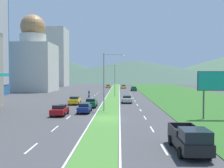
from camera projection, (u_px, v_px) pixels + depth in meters
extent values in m
plane|color=#424244|center=(106.00, 119.00, 32.00)|extent=(600.00, 600.00, 0.00)
cube|color=#477F33|center=(115.00, 90.00, 91.93)|extent=(3.20, 240.00, 0.06)
cube|color=#2D6023|center=(171.00, 90.00, 91.33)|extent=(24.00, 240.00, 0.06)
cube|color=silver|center=(31.00, 148.00, 19.21)|extent=(0.16, 2.80, 0.01)
cube|color=silver|center=(55.00, 129.00, 26.26)|extent=(0.16, 2.80, 0.01)
cube|color=silver|center=(69.00, 117.00, 33.30)|extent=(0.16, 2.80, 0.01)
cube|color=silver|center=(77.00, 110.00, 40.34)|extent=(0.16, 2.80, 0.01)
cube|color=silver|center=(84.00, 105.00, 47.39)|extent=(0.16, 2.80, 0.01)
cube|color=silver|center=(88.00, 101.00, 54.43)|extent=(0.16, 2.80, 0.01)
cube|color=silver|center=(92.00, 98.00, 61.48)|extent=(0.16, 2.80, 0.01)
cube|color=silver|center=(95.00, 96.00, 68.52)|extent=(0.16, 2.80, 0.01)
cube|color=silver|center=(97.00, 94.00, 75.56)|extent=(0.16, 2.80, 0.01)
cube|color=silver|center=(99.00, 92.00, 82.61)|extent=(0.16, 2.80, 0.01)
cube|color=silver|center=(164.00, 149.00, 18.91)|extent=(0.16, 2.80, 0.01)
cube|color=silver|center=(152.00, 129.00, 25.96)|extent=(0.16, 2.80, 0.01)
cube|color=silver|center=(145.00, 118.00, 33.00)|extent=(0.16, 2.80, 0.01)
cube|color=silver|center=(141.00, 110.00, 40.04)|extent=(0.16, 2.80, 0.01)
cube|color=silver|center=(137.00, 105.00, 47.09)|extent=(0.16, 2.80, 0.01)
cube|color=silver|center=(135.00, 101.00, 54.13)|extent=(0.16, 2.80, 0.01)
cube|color=silver|center=(133.00, 98.00, 61.18)|extent=(0.16, 2.80, 0.01)
cube|color=silver|center=(132.00, 96.00, 68.22)|extent=(0.16, 2.80, 0.01)
cube|color=silver|center=(131.00, 94.00, 75.26)|extent=(0.16, 2.80, 0.01)
cube|color=silver|center=(130.00, 92.00, 82.31)|extent=(0.16, 2.80, 0.01)
cube|color=silver|center=(110.00, 90.00, 91.98)|extent=(0.16, 240.00, 0.01)
cube|color=silver|center=(119.00, 90.00, 91.88)|extent=(0.16, 240.00, 0.01)
cube|color=beige|center=(33.00, 68.00, 86.77)|extent=(14.36, 14.36, 16.38)
cylinder|color=beige|center=(33.00, 39.00, 86.42)|extent=(8.87, 8.87, 3.38)
sphere|color=#B27F4C|center=(33.00, 27.00, 86.26)|extent=(8.45, 8.45, 8.45)
cube|color=beige|center=(54.00, 57.00, 125.85)|extent=(12.95, 12.95, 29.03)
cone|color=#3D5647|center=(63.00, 70.00, 332.43)|extent=(170.27, 170.27, 25.99)
cone|color=#3D5647|center=(135.00, 70.00, 266.09)|extent=(234.60, 234.60, 21.70)
cylinder|color=#99999E|center=(104.00, 82.00, 38.61)|extent=(0.18, 0.18, 8.99)
cylinder|color=#99999E|center=(113.00, 54.00, 38.52)|extent=(2.98, 0.32, 0.10)
ellipsoid|color=silver|center=(123.00, 56.00, 38.59)|extent=(0.56, 0.28, 0.20)
cylinder|color=#99999E|center=(115.00, 81.00, 65.19)|extent=(0.18, 0.18, 8.36)
cylinder|color=#99999E|center=(111.00, 65.00, 65.09)|extent=(2.21, 0.14, 0.10)
ellipsoid|color=silver|center=(106.00, 66.00, 65.15)|extent=(0.56, 0.28, 0.20)
cylinder|color=#4C4C51|center=(204.00, 105.00, 31.69)|extent=(0.20, 0.20, 3.76)
cube|color=teal|center=(218.00, 81.00, 31.43)|extent=(4.86, 0.16, 2.29)
cube|color=#4C4C51|center=(217.00, 81.00, 31.55)|extent=(5.06, 0.08, 2.49)
cube|color=#0C5128|center=(134.00, 89.00, 88.78)|extent=(1.88, 4.47, 0.77)
cube|color=black|center=(134.00, 87.00, 88.94)|extent=(1.62, 1.97, 0.44)
cylinder|color=black|center=(137.00, 90.00, 87.39)|extent=(0.22, 0.64, 0.64)
cylinder|color=black|center=(131.00, 90.00, 87.44)|extent=(0.22, 0.64, 0.64)
cylinder|color=black|center=(136.00, 90.00, 90.16)|extent=(0.22, 0.64, 0.64)
cylinder|color=black|center=(131.00, 90.00, 90.21)|extent=(0.22, 0.64, 0.64)
cube|color=#B2B2B7|center=(127.00, 100.00, 50.66)|extent=(1.84, 4.41, 0.66)
cube|color=black|center=(127.00, 97.00, 50.82)|extent=(1.58, 1.94, 0.49)
cylinder|color=black|center=(132.00, 102.00, 49.28)|extent=(0.22, 0.64, 0.64)
cylinder|color=black|center=(123.00, 102.00, 49.34)|extent=(0.22, 0.64, 0.64)
cylinder|color=black|center=(131.00, 101.00, 52.01)|extent=(0.22, 0.64, 0.64)
cylinder|color=black|center=(122.00, 101.00, 52.07)|extent=(0.22, 0.64, 0.64)
cube|color=navy|center=(85.00, 108.00, 37.51)|extent=(1.71, 4.65, 0.66)
cube|color=black|center=(84.00, 105.00, 37.30)|extent=(1.47, 2.05, 0.48)
cylinder|color=black|center=(81.00, 109.00, 38.98)|extent=(0.22, 0.64, 0.64)
cylinder|color=black|center=(91.00, 109.00, 38.93)|extent=(0.22, 0.64, 0.64)
cylinder|color=black|center=(78.00, 112.00, 36.10)|extent=(0.22, 0.64, 0.64)
cylinder|color=black|center=(89.00, 112.00, 36.06)|extent=(0.22, 0.64, 0.64)
cube|color=yellow|center=(123.00, 87.00, 105.45)|extent=(1.84, 4.18, 0.67)
cube|color=black|center=(123.00, 85.00, 105.60)|extent=(1.59, 1.84, 0.53)
cylinder|color=black|center=(126.00, 88.00, 104.14)|extent=(0.22, 0.64, 0.64)
cylinder|color=black|center=(121.00, 88.00, 104.19)|extent=(0.22, 0.64, 0.64)
cylinder|color=black|center=(126.00, 87.00, 106.73)|extent=(0.22, 0.64, 0.64)
cylinder|color=black|center=(121.00, 87.00, 106.78)|extent=(0.22, 0.64, 0.64)
cube|color=maroon|center=(60.00, 111.00, 34.78)|extent=(1.86, 4.05, 0.69)
cube|color=black|center=(59.00, 107.00, 34.60)|extent=(1.60, 1.78, 0.52)
cylinder|color=black|center=(56.00, 112.00, 36.08)|extent=(0.22, 0.64, 0.64)
cylinder|color=black|center=(68.00, 112.00, 36.03)|extent=(0.22, 0.64, 0.64)
cylinder|color=black|center=(51.00, 115.00, 33.57)|extent=(0.22, 0.64, 0.64)
cylinder|color=black|center=(64.00, 115.00, 33.52)|extent=(0.22, 0.64, 0.64)
cube|color=yellow|center=(108.00, 86.00, 109.92)|extent=(1.82, 4.16, 0.60)
cube|color=black|center=(108.00, 85.00, 109.74)|extent=(1.57, 1.83, 0.44)
cylinder|color=black|center=(106.00, 87.00, 111.25)|extent=(0.22, 0.64, 0.64)
cylinder|color=black|center=(110.00, 87.00, 111.20)|extent=(0.22, 0.64, 0.64)
cylinder|color=black|center=(106.00, 87.00, 108.67)|extent=(0.22, 0.64, 0.64)
cylinder|color=black|center=(110.00, 87.00, 108.62)|extent=(0.22, 0.64, 0.64)
cube|color=#0C5128|center=(91.00, 103.00, 43.74)|extent=(1.82, 4.36, 0.76)
cube|color=black|center=(91.00, 100.00, 43.55)|extent=(1.56, 1.92, 0.45)
cylinder|color=black|center=(87.00, 104.00, 45.13)|extent=(0.22, 0.64, 0.64)
cylinder|color=black|center=(97.00, 104.00, 45.08)|extent=(0.22, 0.64, 0.64)
cylinder|color=black|center=(85.00, 106.00, 42.43)|extent=(0.22, 0.64, 0.64)
cylinder|color=black|center=(95.00, 106.00, 42.38)|extent=(0.22, 0.64, 0.64)
cube|color=yellow|center=(75.00, 101.00, 47.91)|extent=(1.84, 4.28, 0.73)
cube|color=black|center=(75.00, 98.00, 47.71)|extent=(1.58, 1.88, 0.49)
cylinder|color=black|center=(72.00, 102.00, 49.27)|extent=(0.22, 0.64, 0.64)
cylinder|color=black|center=(80.00, 102.00, 49.22)|extent=(0.22, 0.64, 0.64)
cylinder|color=black|center=(69.00, 103.00, 46.62)|extent=(0.22, 0.64, 0.64)
cylinder|color=black|center=(78.00, 104.00, 46.57)|extent=(0.22, 0.64, 0.64)
cube|color=black|center=(188.00, 141.00, 18.41)|extent=(2.00, 5.40, 0.80)
cube|color=black|center=(195.00, 135.00, 16.78)|extent=(1.84, 2.00, 0.80)
cube|color=black|center=(197.00, 129.00, 19.46)|extent=(0.10, 3.20, 0.44)
cube|color=black|center=(172.00, 129.00, 19.51)|extent=(0.10, 3.20, 0.44)
cube|color=black|center=(180.00, 125.00, 21.03)|extent=(1.84, 0.10, 0.44)
cylinder|color=black|center=(209.00, 153.00, 16.77)|extent=(0.26, 0.80, 0.80)
cylinder|color=black|center=(180.00, 153.00, 16.83)|extent=(0.26, 0.80, 0.80)
cylinder|color=black|center=(195.00, 140.00, 20.01)|extent=(0.26, 0.80, 0.80)
cylinder|color=black|center=(171.00, 140.00, 20.07)|extent=(0.26, 0.80, 0.80)
cylinder|color=black|center=(89.00, 96.00, 64.00)|extent=(0.10, 0.60, 0.60)
cylinder|color=black|center=(89.00, 96.00, 62.60)|extent=(0.12, 0.60, 0.60)
cube|color=black|center=(89.00, 95.00, 63.29)|extent=(0.20, 1.12, 0.25)
ellipsoid|color=black|center=(89.00, 94.00, 63.48)|extent=(0.24, 0.44, 0.24)
cube|color=navy|center=(89.00, 93.00, 63.17)|extent=(0.36, 0.28, 0.70)
sphere|color=blue|center=(89.00, 91.00, 63.20)|extent=(0.26, 0.26, 0.26)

